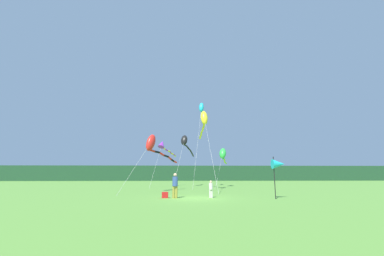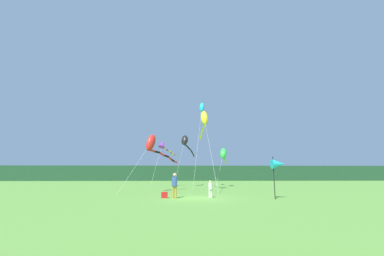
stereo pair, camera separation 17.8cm
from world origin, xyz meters
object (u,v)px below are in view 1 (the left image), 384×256
person_child (211,188)px  banner_flag_pole (278,164)px  kite_purple (163,146)px  cooler_box (165,195)px  kite_green (223,154)px  kite_cyan (202,110)px  kite_red (153,145)px  kite_black (185,142)px  person_adult (175,184)px  kite_yellow (204,120)px

person_child → banner_flag_pole: 5.15m
person_child → kite_purple: 16.69m
person_child → banner_flag_pole: banner_flag_pole is taller
cooler_box → kite_green: (6.81, 14.83, 4.13)m
kite_cyan → kite_green: size_ratio=1.48×
kite_red → person_child: bearing=-48.9°
kite_cyan → banner_flag_pole: bearing=-74.9°
kite_green → person_child: bearing=-103.0°
banner_flag_pole → kite_black: bearing=110.8°
person_adult → person_child: (2.65, 0.25, -0.30)m
kite_green → kite_red: size_ratio=1.06×
kite_yellow → kite_green: (3.21, 7.01, -3.17)m
kite_black → kite_purple: (-3.03, -0.44, -0.53)m
banner_flag_pole → kite_yellow: 11.25m
kite_black → cooler_box: bearing=-96.2°
kite_black → person_child: bearing=-84.0°
kite_purple → kite_red: size_ratio=0.93×
person_child → kite_purple: size_ratio=0.18×
person_child → kite_red: 8.56m
person_child → kite_green: kite_green is taller
kite_black → kite_purple: size_ratio=1.40×
cooler_box → kite_yellow: size_ratio=0.05×
person_child → kite_red: bearing=131.1°
person_adult → cooler_box: person_adult is taller
banner_flag_pole → kite_cyan: kite_cyan is taller
kite_cyan → kite_green: kite_cyan is taller
kite_cyan → kite_yellow: bearing=-93.1°
cooler_box → banner_flag_pole: banner_flag_pole is taller
cooler_box → kite_green: 16.84m
person_child → kite_yellow: size_ratio=0.14×
kite_black → kite_yellow: kite_yellow is taller
banner_flag_pole → kite_green: bearing=94.6°
kite_purple → kite_yellow: (4.92, -7.44, 1.99)m
kite_black → kite_cyan: bearing=-31.8°
person_child → kite_black: bearing=96.0°
person_adult → kite_red: 7.37m
kite_red → cooler_box: bearing=-74.0°
kite_yellow → person_child: bearing=-91.7°
kite_yellow → person_adult: bearing=-109.6°
person_adult → kite_cyan: size_ratio=0.16×
kite_black → kite_green: (5.10, -0.87, -1.70)m
cooler_box → kite_black: bearing=83.8°
cooler_box → kite_black: (1.71, 15.70, 5.83)m
banner_flag_pole → kite_green: size_ratio=0.38×
person_adult → kite_yellow: (2.88, 8.08, 6.51)m
cooler_box → kite_cyan: kite_cyan is taller
person_child → cooler_box: size_ratio=2.75×
banner_flag_pole → kite_purple: kite_purple is taller
person_child → cooler_box: (-3.37, 0.01, -0.48)m
person_child → kite_purple: kite_purple is taller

